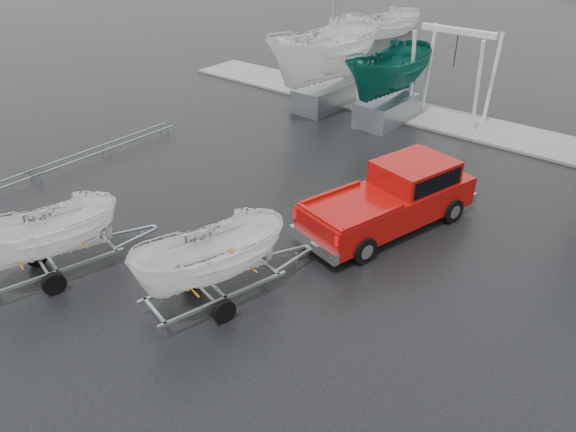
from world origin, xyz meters
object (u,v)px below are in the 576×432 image
at_px(pickup_truck, 396,195).
at_px(trailer_hitched, 208,215).
at_px(trailer_parked, 34,195).
at_px(boat_hoist, 454,63).

relative_size(pickup_truck, trailer_hitched, 1.32).
height_order(pickup_truck, trailer_parked, trailer_parked).
relative_size(trailer_parked, boat_hoist, 1.10).
bearing_deg(trailer_parked, boat_hoist, 94.56).
bearing_deg(boat_hoist, pickup_truck, -73.80).
xyz_separation_m(trailer_hitched, boat_hoist, (-1.17, 15.75, 0.12)).
bearing_deg(trailer_hitched, boat_hoist, 108.56).
bearing_deg(trailer_hitched, pickup_truck, 90.00).
height_order(trailer_parked, boat_hoist, trailer_parked).
distance_m(pickup_truck, trailer_hitched, 6.62).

